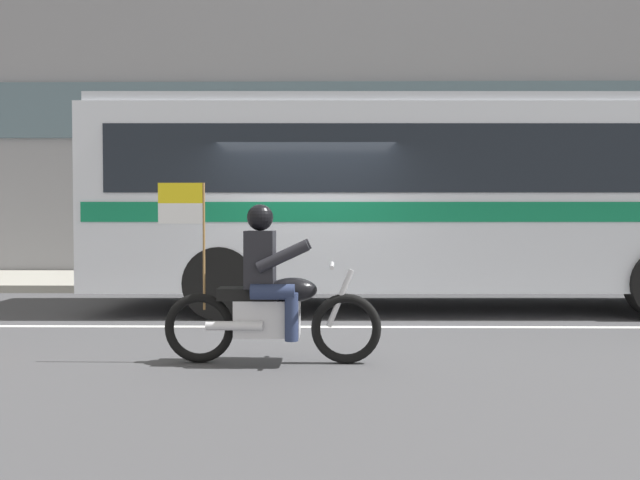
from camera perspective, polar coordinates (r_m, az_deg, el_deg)
ground_plane at (r=8.84m, az=-1.25°, el=-7.37°), size 60.00×60.00×0.00m
sidewalk_curb at (r=13.89m, az=-0.55°, el=-3.74°), size 28.00×3.80×0.15m
lane_center_stripe at (r=8.25m, az=-1.39°, el=-8.00°), size 26.60×0.14×0.01m
office_building_facade at (r=16.77m, az=-0.39°, el=17.78°), size 28.00×0.89×12.06m
transit_bus at (r=10.10m, az=10.99°, el=4.45°), size 10.76×2.72×3.22m
motorcycle_with_rider at (r=6.11m, az=-4.64°, el=-5.14°), size 2.20×0.64×1.78m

